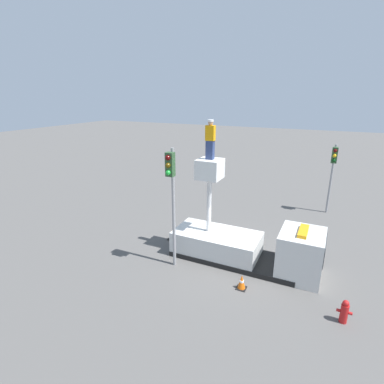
{
  "coord_description": "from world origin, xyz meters",
  "views": [
    {
      "loc": [
        3.68,
        -12.29,
        7.56
      ],
      "look_at": [
        -1.84,
        -0.82,
        3.39
      ],
      "focal_mm": 28.0,
      "sensor_mm": 36.0,
      "label": 1
    }
  ],
  "objects_px": {
    "bucket_truck": "(245,245)",
    "traffic_cone_rear": "(172,235)",
    "worker": "(210,140)",
    "traffic_cone_curbside": "(242,282)",
    "traffic_light_across": "(333,166)",
    "traffic_light_pole": "(172,186)",
    "fire_hydrant": "(344,312)"
  },
  "relations": [
    {
      "from": "worker",
      "to": "fire_hydrant",
      "type": "height_order",
      "value": "worker"
    },
    {
      "from": "worker",
      "to": "traffic_cone_curbside",
      "type": "relative_size",
      "value": 2.79
    },
    {
      "from": "bucket_truck",
      "to": "traffic_cone_rear",
      "type": "height_order",
      "value": "bucket_truck"
    },
    {
      "from": "worker",
      "to": "fire_hydrant",
      "type": "relative_size",
      "value": 1.98
    },
    {
      "from": "traffic_light_pole",
      "to": "traffic_light_across",
      "type": "distance_m",
      "value": 11.79
    },
    {
      "from": "traffic_cone_curbside",
      "to": "traffic_light_across",
      "type": "bearing_deg",
      "value": 75.32
    },
    {
      "from": "worker",
      "to": "traffic_light_pole",
      "type": "relative_size",
      "value": 0.32
    },
    {
      "from": "traffic_light_pole",
      "to": "traffic_light_across",
      "type": "height_order",
      "value": "traffic_light_pole"
    },
    {
      "from": "traffic_light_pole",
      "to": "worker",
      "type": "bearing_deg",
      "value": 60.88
    },
    {
      "from": "traffic_light_pole",
      "to": "traffic_cone_curbside",
      "type": "height_order",
      "value": "traffic_light_pole"
    },
    {
      "from": "bucket_truck",
      "to": "traffic_light_across",
      "type": "relative_size",
      "value": 1.49
    },
    {
      "from": "traffic_light_pole",
      "to": "traffic_cone_curbside",
      "type": "xyz_separation_m",
      "value": [
        3.33,
        -0.26,
        -3.57
      ]
    },
    {
      "from": "worker",
      "to": "fire_hydrant",
      "type": "distance_m",
      "value": 8.34
    },
    {
      "from": "bucket_truck",
      "to": "worker",
      "type": "relative_size",
      "value": 3.91
    },
    {
      "from": "bucket_truck",
      "to": "traffic_cone_curbside",
      "type": "height_order",
      "value": "bucket_truck"
    },
    {
      "from": "bucket_truck",
      "to": "traffic_light_pole",
      "type": "xyz_separation_m",
      "value": [
        -2.86,
        -1.79,
        2.99
      ]
    },
    {
      "from": "worker",
      "to": "traffic_cone_curbside",
      "type": "height_order",
      "value": "worker"
    },
    {
      "from": "traffic_light_pole",
      "to": "bucket_truck",
      "type": "bearing_deg",
      "value": 31.96
    },
    {
      "from": "worker",
      "to": "fire_hydrant",
      "type": "bearing_deg",
      "value": -21.19
    },
    {
      "from": "traffic_light_pole",
      "to": "traffic_cone_rear",
      "type": "relative_size",
      "value": 9.76
    },
    {
      "from": "traffic_cone_curbside",
      "to": "worker",
      "type": "bearing_deg",
      "value": 138.67
    },
    {
      "from": "bucket_truck",
      "to": "fire_hydrant",
      "type": "bearing_deg",
      "value": -29.26
    },
    {
      "from": "bucket_truck",
      "to": "traffic_light_across",
      "type": "xyz_separation_m",
      "value": [
        3.18,
        8.32,
        2.37
      ]
    },
    {
      "from": "worker",
      "to": "traffic_cone_curbside",
      "type": "bearing_deg",
      "value": -41.33
    },
    {
      "from": "bucket_truck",
      "to": "traffic_cone_rear",
      "type": "xyz_separation_m",
      "value": [
        -4.23,
        0.52,
        -0.61
      ]
    },
    {
      "from": "bucket_truck",
      "to": "worker",
      "type": "distance_m",
      "value": 5.13
    },
    {
      "from": "traffic_light_across",
      "to": "bucket_truck",
      "type": "bearing_deg",
      "value": -110.9
    },
    {
      "from": "fire_hydrant",
      "to": "traffic_cone_rear",
      "type": "distance_m",
      "value": 8.9
    },
    {
      "from": "bucket_truck",
      "to": "traffic_light_pole",
      "type": "relative_size",
      "value": 1.25
    },
    {
      "from": "traffic_light_pole",
      "to": "traffic_cone_rear",
      "type": "distance_m",
      "value": 4.49
    },
    {
      "from": "traffic_light_across",
      "to": "traffic_cone_rear",
      "type": "bearing_deg",
      "value": -133.52
    },
    {
      "from": "fire_hydrant",
      "to": "traffic_cone_curbside",
      "type": "distance_m",
      "value": 3.75
    }
  ]
}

